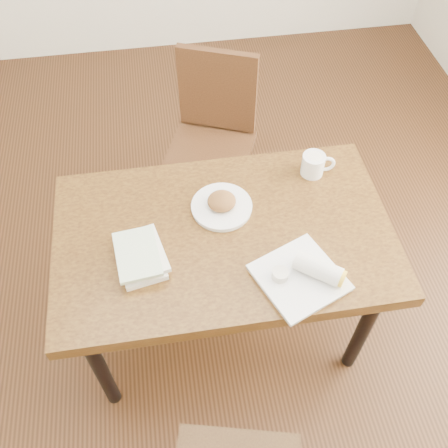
{
  "coord_description": "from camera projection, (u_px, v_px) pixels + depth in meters",
  "views": [
    {
      "loc": [
        -0.18,
        -1.15,
        2.29
      ],
      "look_at": [
        0.0,
        0.0,
        0.8
      ],
      "focal_mm": 40.0,
      "sensor_mm": 36.0,
      "label": 1
    }
  ],
  "objects": [
    {
      "name": "ground",
      "position": [
        224.0,
        322.0,
        2.52
      ],
      "size": [
        4.0,
        5.0,
        0.01
      ],
      "primitive_type": "cube",
      "color": "#472814",
      "rests_on": "ground"
    },
    {
      "name": "plate_scone",
      "position": [
        222.0,
        205.0,
        1.98
      ],
      "size": [
        0.24,
        0.24,
        0.08
      ],
      "color": "white",
      "rests_on": "table"
    },
    {
      "name": "chair_far",
      "position": [
        213.0,
        132.0,
        2.58
      ],
      "size": [
        0.55,
        0.55,
        0.95
      ],
      "color": "#4F2E16",
      "rests_on": "ground"
    },
    {
      "name": "coffee_mug",
      "position": [
        314.0,
        164.0,
        2.08
      ],
      "size": [
        0.14,
        0.1,
        0.1
      ],
      "color": "white",
      "rests_on": "table"
    },
    {
      "name": "table",
      "position": [
        224.0,
        244.0,
        1.99
      ],
      "size": [
        1.31,
        0.8,
        0.75
      ],
      "color": "brown",
      "rests_on": "ground"
    },
    {
      "name": "book_stack",
      "position": [
        140.0,
        256.0,
        1.82
      ],
      "size": [
        0.21,
        0.26,
        0.06
      ],
      "color": "white",
      "rests_on": "table"
    },
    {
      "name": "room_walls",
      "position": [
        224.0,
        17.0,
        1.23
      ],
      "size": [
        4.02,
        5.02,
        2.8
      ],
      "color": "white",
      "rests_on": "ground"
    },
    {
      "name": "plate_burrito",
      "position": [
        305.0,
        275.0,
        1.77
      ],
      "size": [
        0.36,
        0.36,
        0.09
      ],
      "color": "white",
      "rests_on": "table"
    }
  ]
}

